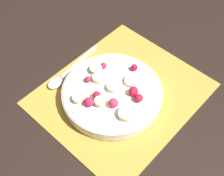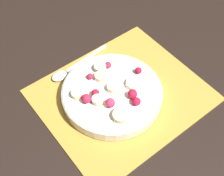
% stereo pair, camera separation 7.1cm
% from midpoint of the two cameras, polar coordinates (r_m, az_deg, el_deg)
% --- Properties ---
extents(ground_plane, '(3.00, 3.00, 0.00)m').
position_cam_midpoint_polar(ground_plane, '(0.75, -1.05, -1.31)').
color(ground_plane, black).
extents(placemat, '(0.37, 0.32, 0.01)m').
position_cam_midpoint_polar(placemat, '(0.75, -1.05, -1.17)').
color(placemat, gold).
rests_on(placemat, ground_plane).
extents(fruit_bowl, '(0.23, 0.23, 0.05)m').
position_cam_midpoint_polar(fruit_bowl, '(0.72, -2.81, -1.07)').
color(fruit_bowl, silver).
rests_on(fruit_bowl, placemat).
extents(spoon, '(0.17, 0.04, 0.01)m').
position_cam_midpoint_polar(spoon, '(0.79, -11.55, 1.98)').
color(spoon, silver).
rests_on(spoon, placemat).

